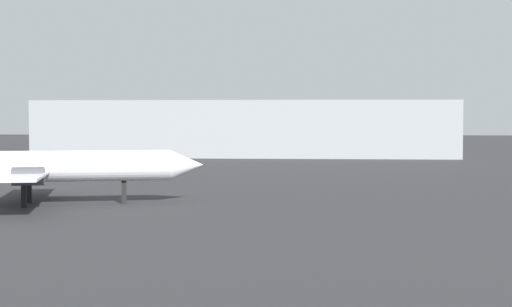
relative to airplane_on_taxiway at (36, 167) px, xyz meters
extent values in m
cylinder|color=white|center=(0.31, 0.08, 0.01)|extent=(21.97, 7.82, 2.65)
cone|color=white|center=(12.39, 3.04, 0.01)|extent=(3.47, 3.27, 2.65)
cube|color=white|center=(-0.76, -0.19, -0.38)|extent=(8.93, 21.25, 0.20)
cylinder|color=#4C4C54|center=(-1.07, 3.82, -0.52)|extent=(2.78, 2.05, 1.50)
cylinder|color=#4C4C54|center=(0.83, -3.88, -0.52)|extent=(2.78, 2.05, 1.50)
cube|color=black|center=(7.13, 1.75, -2.29)|extent=(0.50, 0.50, 1.96)
cube|color=black|center=(-1.16, 1.43, -2.29)|extent=(0.50, 0.50, 1.96)
cube|color=black|center=(-0.36, -1.80, -2.29)|extent=(0.50, 0.50, 1.96)
cube|color=#999EA3|center=(10.48, 85.78, 1.96)|extent=(77.48, 26.00, 10.45)
camera|label=1|loc=(23.57, -63.35, 4.23)|focal=54.07mm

